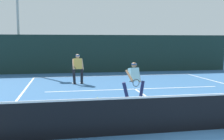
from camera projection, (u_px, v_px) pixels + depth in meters
name	position (u px, v px, depth m)	size (l,w,h in m)	color
ground_plane	(198.00, 130.00, 7.24)	(80.00, 80.00, 0.00)	#315E90
court_line_baseline_far	(115.00, 76.00, 18.64)	(10.77, 0.10, 0.01)	white
court_line_service	(135.00, 89.00, 13.48)	(8.78, 0.10, 0.01)	white
court_line_centre	(157.00, 103.00, 10.37)	(0.10, 6.40, 0.01)	white
tennis_net	(199.00, 112.00, 7.19)	(11.80, 0.09, 1.07)	#1E4723
player_near	(134.00, 80.00, 10.81)	(1.04, 0.91, 1.55)	#1E234C
player_far	(78.00, 68.00, 14.96)	(0.76, 0.84, 1.68)	black
tennis_ball	(97.00, 98.00, 11.16)	(0.07, 0.07, 0.07)	#D1E033
back_fence_windscreen	(109.00, 54.00, 20.68)	(19.38, 0.12, 2.85)	#172B27
light_pole	(17.00, 7.00, 20.18)	(0.55, 0.44, 8.08)	#9EA39E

